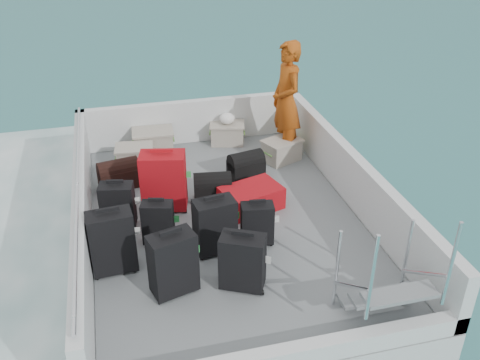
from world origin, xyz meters
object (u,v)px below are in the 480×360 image
(suitcase_7, at_px, (257,224))
(suitcase_8, at_px, (251,198))
(suitcase_1, at_px, (158,223))
(suitcase_6, at_px, (243,262))
(suitcase_3, at_px, (173,264))
(crate_0, at_px, (135,158))
(crate_3, at_px, (282,151))
(crate_2, at_px, (227,134))
(suitcase_0, at_px, (112,243))
(passenger, at_px, (286,101))
(crate_1, at_px, (154,143))
(suitcase_2, at_px, (118,206))
(suitcase_5, at_px, (164,181))
(suitcase_4, at_px, (215,227))

(suitcase_7, distance_m, suitcase_8, 0.80)
(suitcase_1, bearing_deg, suitcase_6, -37.96)
(suitcase_3, bearing_deg, crate_0, 77.61)
(suitcase_7, xyz_separation_m, crate_0, (-1.25, 2.32, -0.11))
(crate_3, bearing_deg, suitcase_8, -124.18)
(suitcase_7, relative_size, crate_0, 1.03)
(crate_2, bearing_deg, suitcase_7, -95.85)
(suitcase_0, distance_m, crate_2, 3.50)
(crate_2, bearing_deg, passenger, -41.30)
(suitcase_3, relative_size, suitcase_6, 1.12)
(suitcase_6, height_order, passenger, passenger)
(crate_1, distance_m, crate_3, 2.02)
(suitcase_2, height_order, passenger, passenger)
(suitcase_0, relative_size, passenger, 0.41)
(suitcase_2, distance_m, crate_3, 2.80)
(suitcase_5, relative_size, suitcase_6, 1.23)
(suitcase_0, bearing_deg, suitcase_5, 54.06)
(suitcase_1, xyz_separation_m, crate_2, (1.41, 2.50, -0.12))
(passenger, bearing_deg, suitcase_1, -54.21)
(suitcase_0, relative_size, suitcase_1, 1.35)
(suitcase_1, distance_m, suitcase_4, 0.70)
(suitcase_1, relative_size, suitcase_2, 0.93)
(suitcase_3, bearing_deg, suitcase_8, 33.17)
(suitcase_0, bearing_deg, crate_1, 70.62)
(suitcase_0, height_order, suitcase_7, suitcase_0)
(suitcase_7, distance_m, crate_2, 2.82)
(suitcase_4, bearing_deg, suitcase_8, 43.05)
(suitcase_4, height_order, crate_2, suitcase_4)
(suitcase_4, height_order, suitcase_7, suitcase_4)
(crate_1, height_order, crate_2, crate_1)
(crate_3, xyz_separation_m, passenger, (0.09, 0.15, 0.75))
(suitcase_7, bearing_deg, suitcase_4, -168.12)
(suitcase_0, height_order, suitcase_1, suitcase_0)
(suitcase_2, distance_m, suitcase_7, 1.74)
(crate_0, relative_size, crate_3, 0.99)
(suitcase_0, xyz_separation_m, suitcase_1, (0.53, 0.40, -0.10))
(suitcase_6, bearing_deg, crate_1, 125.65)
(suitcase_2, distance_m, suitcase_8, 1.71)
(suitcase_6, distance_m, crate_3, 3.00)
(suitcase_4, height_order, passenger, passenger)
(suitcase_8, xyz_separation_m, passenger, (0.91, 1.35, 0.75))
(suitcase_5, bearing_deg, crate_2, 66.91)
(suitcase_0, relative_size, crate_0, 1.44)
(suitcase_0, bearing_deg, suitcase_6, -30.01)
(suitcase_4, height_order, suitcase_5, suitcase_5)
(suitcase_1, height_order, crate_0, suitcase_1)
(suitcase_8, bearing_deg, suitcase_4, 124.47)
(suitcase_3, xyz_separation_m, suitcase_8, (1.21, 1.39, -0.21))
(suitcase_7, distance_m, crate_1, 2.87)
(suitcase_1, xyz_separation_m, crate_3, (2.08, 1.68, -0.12))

